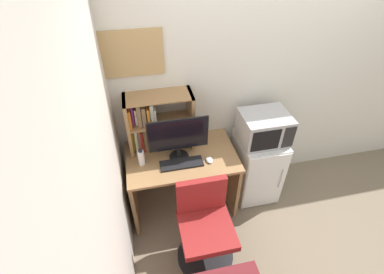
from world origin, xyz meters
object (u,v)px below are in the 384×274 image
water_bottle (141,158)px  mini_fridge (256,166)px  desk_chair (205,229)px  computer_mouse (209,160)px  microwave (264,128)px  hutch_bookshelf (151,123)px  keyboard (182,164)px  monitor (178,137)px  wall_corkboard (124,54)px

water_bottle → mini_fridge: water_bottle is taller
water_bottle → desk_chair: size_ratio=0.21×
computer_mouse → desk_chair: size_ratio=0.11×
microwave → desk_chair: size_ratio=0.55×
hutch_bookshelf → water_bottle: size_ratio=3.54×
hutch_bookshelf → keyboard: (0.24, -0.34, -0.28)m
keyboard → computer_mouse: (0.28, -0.01, 0.00)m
keyboard → monitor: bearing=93.0°
keyboard → computer_mouse: computer_mouse is taller
desk_chair → computer_mouse: bearing=72.0°
microwave → wall_corkboard: size_ratio=0.71×
mini_fridge → wall_corkboard: 1.87m
mini_fridge → wall_corkboard: wall_corkboard is taller
water_bottle → mini_fridge: 1.35m
water_bottle → desk_chair: (0.49, -0.59, -0.47)m
water_bottle → mini_fridge: bearing=3.0°
water_bottle → desk_chair: water_bottle is taller
mini_fridge → microwave: 0.56m
hutch_bookshelf → wall_corkboard: bearing=144.7°
monitor → microwave: (0.90, 0.05, -0.08)m
monitor → keyboard: bearing=-87.0°
computer_mouse → water_bottle: (-0.65, 0.10, 0.07)m
keyboard → water_bottle: 0.39m
water_bottle → microwave: microwave is taller
monitor → wall_corkboard: 0.87m
computer_mouse → water_bottle: bearing=171.1°
hutch_bookshelf → mini_fridge: (1.13, -0.19, -0.66)m
hutch_bookshelf → water_bottle: hutch_bookshelf is taller
microwave → desk_chair: microwave is taller
keyboard → microwave: bearing=10.0°
mini_fridge → desk_chair: 1.01m
microwave → wall_corkboard: 1.53m
water_bottle → wall_corkboard: bearing=92.9°
wall_corkboard → water_bottle: bearing=-87.1°
keyboard → mini_fridge: bearing=9.8°
monitor → wall_corkboard: wall_corkboard is taller
water_bottle → wall_corkboard: wall_corkboard is taller
hutch_bookshelf → microwave: hutch_bookshelf is taller
monitor → water_bottle: bearing=-177.1°
hutch_bookshelf → keyboard: size_ratio=1.56×
computer_mouse → water_bottle: 0.66m
computer_mouse → desk_chair: 0.65m
wall_corkboard → mini_fridge: bearing=-13.0°
computer_mouse → wall_corkboard: wall_corkboard is taller
microwave → wall_corkboard: bearing=167.1°
microwave → hutch_bookshelf: bearing=170.7°
mini_fridge → desk_chair: (-0.78, -0.65, -0.02)m
computer_mouse → monitor: bearing=156.9°
mini_fridge → desk_chair: bearing=-139.9°
desk_chair → microwave: bearing=40.3°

